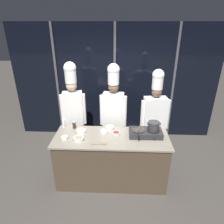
% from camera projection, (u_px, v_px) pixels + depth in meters
% --- Properties ---
extents(ground_plane, '(24.00, 24.00, 0.00)m').
position_uv_depth(ground_plane, '(111.00, 179.00, 3.75)').
color(ground_plane, '#47423D').
extents(window_wall_back, '(4.80, 0.09, 2.70)m').
position_uv_depth(window_wall_back, '(115.00, 84.00, 4.73)').
color(window_wall_back, black).
rests_on(window_wall_back, ground_plane).
extents(demo_counter, '(1.95, 0.74, 0.91)m').
position_uv_depth(demo_counter, '(111.00, 159.00, 3.56)').
color(demo_counter, '#4C3D2D').
rests_on(demo_counter, ground_plane).
extents(portable_stove, '(0.56, 0.32, 0.11)m').
position_uv_depth(portable_stove, '(145.00, 133.00, 3.39)').
color(portable_stove, '#28282B').
rests_on(portable_stove, demo_counter).
extents(frying_pan, '(0.24, 0.41, 0.05)m').
position_uv_depth(frying_pan, '(138.00, 128.00, 3.36)').
color(frying_pan, '#38332D').
rests_on(frying_pan, portable_stove).
extents(stock_pot, '(0.22, 0.19, 0.15)m').
position_uv_depth(stock_pot, '(154.00, 126.00, 3.33)').
color(stock_pot, '#333335').
rests_on(stock_pot, portable_stove).
extents(squeeze_bottle_clear, '(0.05, 0.05, 0.18)m').
position_uv_depth(squeeze_bottle_clear, '(64.00, 123.00, 3.66)').
color(squeeze_bottle_clear, white).
rests_on(squeeze_bottle_clear, demo_counter).
extents(squeeze_bottle_soy, '(0.06, 0.06, 0.16)m').
position_uv_depth(squeeze_bottle_soy, '(74.00, 124.00, 3.62)').
color(squeeze_bottle_soy, '#332319').
rests_on(squeeze_bottle_soy, demo_counter).
extents(prep_bowl_onion, '(0.15, 0.15, 0.06)m').
position_uv_depth(prep_bowl_onion, '(110.00, 128.00, 3.60)').
color(prep_bowl_onion, white).
rests_on(prep_bowl_onion, demo_counter).
extents(prep_bowl_chicken, '(0.13, 0.13, 0.04)m').
position_uv_depth(prep_bowl_chicken, '(104.00, 131.00, 3.49)').
color(prep_bowl_chicken, white).
rests_on(prep_bowl_chicken, demo_counter).
extents(prep_bowl_bell_pepper, '(0.14, 0.14, 0.04)m').
position_uv_depth(prep_bowl_bell_pepper, '(116.00, 133.00, 3.45)').
color(prep_bowl_bell_pepper, white).
rests_on(prep_bowl_bell_pepper, demo_counter).
extents(prep_bowl_ginger, '(0.12, 0.12, 0.05)m').
position_uv_depth(prep_bowl_ginger, '(65.00, 138.00, 3.30)').
color(prep_bowl_ginger, white).
rests_on(prep_bowl_ginger, demo_counter).
extents(prep_bowl_garlic, '(0.17, 0.17, 0.05)m').
position_uv_depth(prep_bowl_garlic, '(81.00, 131.00, 3.49)').
color(prep_bowl_garlic, white).
rests_on(prep_bowl_garlic, demo_counter).
extents(prep_bowl_mushrooms, '(0.17, 0.17, 0.06)m').
position_uv_depth(prep_bowl_mushrooms, '(78.00, 139.00, 3.26)').
color(prep_bowl_mushrooms, white).
rests_on(prep_bowl_mushrooms, demo_counter).
extents(serving_spoon_slotted, '(0.28, 0.08, 0.02)m').
position_uv_depth(serving_spoon_slotted, '(102.00, 144.00, 3.17)').
color(serving_spoon_slotted, olive).
rests_on(serving_spoon_slotted, demo_counter).
extents(chef_head, '(0.47, 0.25, 2.05)m').
position_uv_depth(chef_head, '(73.00, 104.00, 3.81)').
color(chef_head, '#4C4C51').
rests_on(chef_head, ground_plane).
extents(chef_sous, '(0.51, 0.24, 2.03)m').
position_uv_depth(chef_sous, '(113.00, 107.00, 3.81)').
color(chef_sous, '#2D3856').
rests_on(chef_sous, ground_plane).
extents(chef_line, '(0.55, 0.27, 1.94)m').
position_uv_depth(chef_line, '(155.00, 112.00, 3.79)').
color(chef_line, '#2D3856').
rests_on(chef_line, ground_plane).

